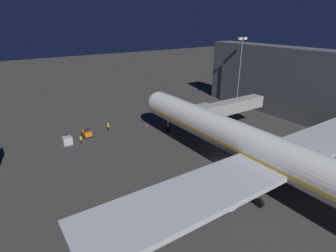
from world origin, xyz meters
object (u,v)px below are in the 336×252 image
Objects in this scene: jet_bridge at (226,108)px; ground_crew_by_belt_loader at (81,139)px; baggage_container_near_belt at (67,141)px; ground_crew_near_nose_gear at (108,126)px; traffic_cone_nose_port at (163,121)px; apron_floodlight_mast at (240,69)px; pushback_tug at (87,133)px; traffic_cone_nose_starboard at (147,125)px; airliner_at_gate at (268,153)px.

jet_bridge is 30.12m from ground_crew_by_belt_loader.
ground_crew_by_belt_loader is (-2.24, 1.39, 0.23)m from baggage_container_near_belt.
ground_crew_near_nose_gear is 3.18× the size of traffic_cone_nose_port.
apron_floodlight_mast is 37.51m from ground_crew_near_nose_gear.
pushback_tug is 4.66m from baggage_container_near_belt.
jet_bridge is 32.37× the size of traffic_cone_nose_starboard.
ground_crew_by_belt_loader is at bearing 148.25° from baggage_container_near_belt.
ground_crew_near_nose_gear reaches higher than traffic_cone_nose_port.
baggage_container_near_belt reaches higher than traffic_cone_nose_starboard.
airliner_at_gate is 34.50m from ground_crew_by_belt_loader.
airliner_at_gate is at bearing 122.90° from baggage_container_near_belt.
ground_crew_by_belt_loader reaches higher than traffic_cone_nose_port.
traffic_cone_nose_starboard is at bearing 163.81° from ground_crew_near_nose_gear.
pushback_tug reaches higher than baggage_container_near_belt.
pushback_tug is 3.68m from ground_crew_by_belt_loader.
pushback_tug is 1.45× the size of ground_crew_by_belt_loader.
airliner_at_gate reaches higher than traffic_cone_nose_starboard.
airliner_at_gate reaches higher than pushback_tug.
apron_floodlight_mast is 42.31m from pushback_tug.
airliner_at_gate is at bearing 121.01° from ground_crew_by_belt_loader.
traffic_cone_nose_port and traffic_cone_nose_starboard have the same top height.
apron_floodlight_mast is 25.60m from traffic_cone_nose_port.
apron_floodlight_mast reaches higher than baggage_container_near_belt.
apron_floodlight_mast is 10.28× the size of ground_crew_by_belt_loader.
airliner_at_gate is 113.04× the size of traffic_cone_nose_port.
ground_crew_near_nose_gear is at bearing -36.52° from jet_bridge.
airliner_at_gate reaches higher than baggage_container_near_belt.
traffic_cone_nose_starboard is (-17.66, 0.21, -0.49)m from baggage_container_near_belt.
airliner_at_gate is 113.04× the size of traffic_cone_nose_starboard.
baggage_container_near_belt is 3.04× the size of traffic_cone_nose_starboard.
traffic_cone_nose_port is (-17.68, 1.80, -0.51)m from pushback_tug.
traffic_cone_nose_port is (-12.69, 2.41, -0.69)m from ground_crew_near_nose_gear.
traffic_cone_nose_starboard is (27.70, -1.54, -10.50)m from apron_floodlight_mast.
apron_floodlight_mast reaches higher than traffic_cone_nose_port.
ground_crew_by_belt_loader is (17.62, -29.32, -4.44)m from airliner_at_gate.
jet_bridge reaches higher than baggage_container_near_belt.
airliner_at_gate reaches higher than ground_crew_by_belt_loader.
jet_bridge reaches higher than ground_crew_by_belt_loader.
pushback_tug reaches higher than traffic_cone_nose_starboard.
jet_bridge is at bearing 35.37° from apron_floodlight_mast.
apron_floodlight_mast reaches higher than ground_crew_by_belt_loader.
traffic_cone_nose_port is (-2.20, -30.50, -5.17)m from airliner_at_gate.
jet_bridge is 32.37× the size of traffic_cone_nose_port.
airliner_at_gate is at bearing 115.61° from pushback_tug.
baggage_container_near_belt is at bearing -31.75° from ground_crew_by_belt_loader.
ground_crew_by_belt_loader is at bearing -22.67° from jet_bridge.
ground_crew_near_nose_gear is 7.99m from ground_crew_by_belt_loader.
ground_crew_by_belt_loader is at bearing -58.99° from airliner_at_gate.
airliner_at_gate is at bearing 61.12° from jet_bridge.
ground_crew_near_nose_gear is at bearing -173.10° from pushback_tug.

